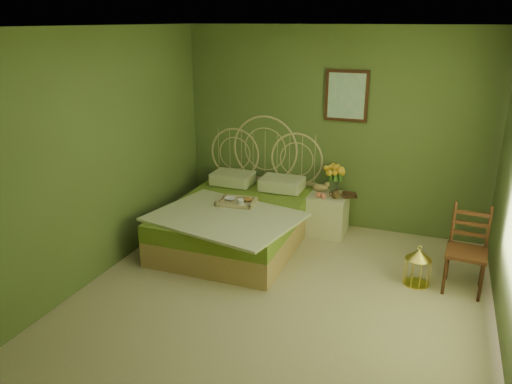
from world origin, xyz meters
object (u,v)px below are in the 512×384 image
at_px(chair, 467,243).
at_px(birdcage, 417,267).
at_px(nightstand, 328,208).
at_px(bed, 239,217).

distance_m(chair, birdcage, 0.55).
relative_size(chair, birdcage, 2.22).
bearing_deg(chair, nightstand, 155.88).
bearing_deg(bed, birdcage, -9.51).
bearing_deg(nightstand, bed, -147.10).
distance_m(bed, chair, 2.64).
bearing_deg(nightstand, birdcage, -40.34).
distance_m(nightstand, birdcage, 1.56).
bearing_deg(birdcage, nightstand, 139.66).
distance_m(bed, birdcage, 2.21).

